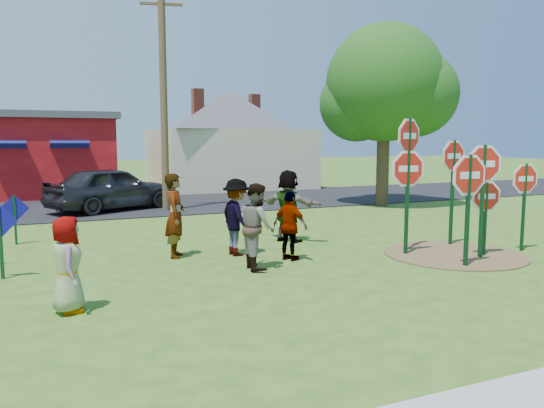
{
  "coord_description": "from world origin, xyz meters",
  "views": [
    {
      "loc": [
        -4.21,
        -10.35,
        2.66
      ],
      "look_at": [
        0.86,
        1.26,
        1.12
      ],
      "focal_mm": 35.0,
      "sensor_mm": 36.0,
      "label": 1
    }
  ],
  "objects_px": {
    "suv": "(112,188)",
    "leafy_tree": "(387,89)",
    "stop_sign_a": "(469,185)",
    "stop_sign_b": "(409,150)",
    "stop_sign_c": "(483,175)",
    "stop_sign_d": "(453,166)",
    "person_a": "(67,265)",
    "utility_pole": "(163,89)",
    "person_b": "(175,216)"
  },
  "relations": [
    {
      "from": "utility_pole",
      "to": "stop_sign_b",
      "type": "bearing_deg",
      "value": -67.9
    },
    {
      "from": "stop_sign_c",
      "to": "stop_sign_d",
      "type": "bearing_deg",
      "value": 86.17
    },
    {
      "from": "person_b",
      "to": "person_a",
      "type": "bearing_deg",
      "value": 162.15
    },
    {
      "from": "person_a",
      "to": "person_b",
      "type": "relative_size",
      "value": 0.79
    },
    {
      "from": "stop_sign_d",
      "to": "person_b",
      "type": "xyz_separation_m",
      "value": [
        -6.68,
        1.45,
        -1.07
      ]
    },
    {
      "from": "stop_sign_d",
      "to": "leafy_tree",
      "type": "relative_size",
      "value": 0.39
    },
    {
      "from": "person_a",
      "to": "person_b",
      "type": "height_order",
      "value": "person_b"
    },
    {
      "from": "stop_sign_b",
      "to": "utility_pole",
      "type": "distance_m",
      "value": 10.24
    },
    {
      "from": "stop_sign_a",
      "to": "person_b",
      "type": "relative_size",
      "value": 1.32
    },
    {
      "from": "stop_sign_a",
      "to": "stop_sign_d",
      "type": "relative_size",
      "value": 0.9
    },
    {
      "from": "stop_sign_d",
      "to": "leafy_tree",
      "type": "bearing_deg",
      "value": 58.79
    },
    {
      "from": "stop_sign_b",
      "to": "suv",
      "type": "height_order",
      "value": "stop_sign_b"
    },
    {
      "from": "stop_sign_c",
      "to": "utility_pole",
      "type": "bearing_deg",
      "value": 127.01
    },
    {
      "from": "stop_sign_d",
      "to": "person_a",
      "type": "bearing_deg",
      "value": -176.63
    },
    {
      "from": "stop_sign_a",
      "to": "suv",
      "type": "xyz_separation_m",
      "value": [
        -5.7,
        12.09,
        -0.87
      ]
    },
    {
      "from": "stop_sign_a",
      "to": "person_b",
      "type": "bearing_deg",
      "value": 148.49
    },
    {
      "from": "stop_sign_b",
      "to": "leafy_tree",
      "type": "bearing_deg",
      "value": 40.64
    },
    {
      "from": "stop_sign_d",
      "to": "person_a",
      "type": "height_order",
      "value": "stop_sign_d"
    },
    {
      "from": "person_a",
      "to": "suv",
      "type": "bearing_deg",
      "value": -10.75
    },
    {
      "from": "stop_sign_a",
      "to": "leafy_tree",
      "type": "xyz_separation_m",
      "value": [
        4.61,
        9.34,
        2.91
      ]
    },
    {
      "from": "stop_sign_b",
      "to": "leafy_tree",
      "type": "relative_size",
      "value": 0.46
    },
    {
      "from": "suv",
      "to": "leafy_tree",
      "type": "relative_size",
      "value": 0.67
    },
    {
      "from": "person_a",
      "to": "stop_sign_b",
      "type": "bearing_deg",
      "value": -78.44
    },
    {
      "from": "stop_sign_b",
      "to": "suv",
      "type": "bearing_deg",
      "value": 101.58
    },
    {
      "from": "stop_sign_b",
      "to": "leafy_tree",
      "type": "distance_m",
      "value": 9.09
    },
    {
      "from": "stop_sign_a",
      "to": "utility_pole",
      "type": "bearing_deg",
      "value": 109.79
    },
    {
      "from": "suv",
      "to": "stop_sign_b",
      "type": "bearing_deg",
      "value": -175.99
    },
    {
      "from": "stop_sign_a",
      "to": "utility_pole",
      "type": "distance_m",
      "value": 12.13
    },
    {
      "from": "person_b",
      "to": "utility_pole",
      "type": "relative_size",
      "value": 0.22
    },
    {
      "from": "utility_pole",
      "to": "leafy_tree",
      "type": "height_order",
      "value": "utility_pole"
    },
    {
      "from": "stop_sign_d",
      "to": "suv",
      "type": "height_order",
      "value": "stop_sign_d"
    },
    {
      "from": "stop_sign_a",
      "to": "stop_sign_b",
      "type": "xyz_separation_m",
      "value": [
        -0.1,
        1.87,
        0.7
      ]
    },
    {
      "from": "stop_sign_c",
      "to": "stop_sign_d",
      "type": "relative_size",
      "value": 0.97
    },
    {
      "from": "suv",
      "to": "stop_sign_d",
      "type": "bearing_deg",
      "value": -170.12
    },
    {
      "from": "stop_sign_d",
      "to": "utility_pole",
      "type": "relative_size",
      "value": 0.33
    },
    {
      "from": "person_a",
      "to": "utility_pole",
      "type": "relative_size",
      "value": 0.18
    },
    {
      "from": "stop_sign_b",
      "to": "suv",
      "type": "distance_m",
      "value": 11.76
    },
    {
      "from": "stop_sign_b",
      "to": "stop_sign_c",
      "type": "distance_m",
      "value": 1.78
    },
    {
      "from": "stop_sign_c",
      "to": "person_a",
      "type": "relative_size",
      "value": 1.8
    },
    {
      "from": "stop_sign_a",
      "to": "person_a",
      "type": "xyz_separation_m",
      "value": [
        -7.8,
        0.19,
        -0.97
      ]
    },
    {
      "from": "stop_sign_a",
      "to": "stop_sign_b",
      "type": "relative_size",
      "value": 0.76
    },
    {
      "from": "stop_sign_c",
      "to": "person_a",
      "type": "height_order",
      "value": "stop_sign_c"
    },
    {
      "from": "person_a",
      "to": "suv",
      "type": "xyz_separation_m",
      "value": [
        2.1,
        11.9,
        0.11
      ]
    },
    {
      "from": "stop_sign_c",
      "to": "stop_sign_a",
      "type": "bearing_deg",
      "value": -137.8
    },
    {
      "from": "suv",
      "to": "leafy_tree",
      "type": "height_order",
      "value": "leafy_tree"
    },
    {
      "from": "stop_sign_d",
      "to": "person_a",
      "type": "distance_m",
      "value": 9.37
    },
    {
      "from": "stop_sign_c",
      "to": "person_b",
      "type": "distance_m",
      "value": 6.94
    },
    {
      "from": "leafy_tree",
      "to": "stop_sign_a",
      "type": "bearing_deg",
      "value": -116.26
    },
    {
      "from": "stop_sign_d",
      "to": "utility_pole",
      "type": "distance_m",
      "value": 10.89
    },
    {
      "from": "stop_sign_c",
      "to": "leafy_tree",
      "type": "bearing_deg",
      "value": 80.14
    }
  ]
}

